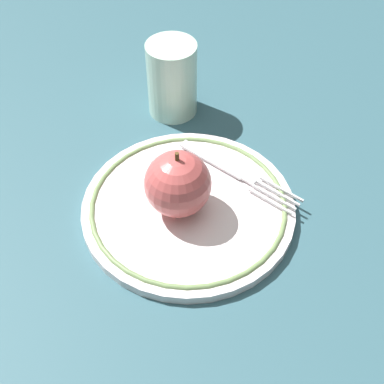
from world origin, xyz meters
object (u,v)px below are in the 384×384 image
(fork, at_px, (234,172))
(plate, at_px, (192,208))
(apple_red_whole, at_px, (178,184))
(drinking_glass, at_px, (172,79))

(fork, bearing_deg, plate, -96.30)
(apple_red_whole, distance_m, fork, 0.09)
(apple_red_whole, bearing_deg, fork, 140.80)
(drinking_glass, bearing_deg, fork, 41.16)
(plate, xyz_separation_m, drinking_glass, (-0.18, -0.06, 0.04))
(apple_red_whole, height_order, drinking_glass, drinking_glass)
(apple_red_whole, bearing_deg, drinking_glass, -164.84)
(plate, height_order, drinking_glass, drinking_glass)
(plate, relative_size, apple_red_whole, 2.94)
(plate, relative_size, fork, 1.54)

